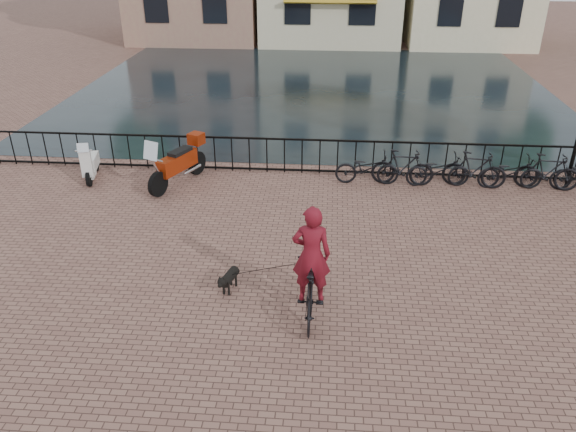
# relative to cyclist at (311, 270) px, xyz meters

# --- Properties ---
(ground) EXTENTS (100.00, 100.00, 0.00)m
(ground) POSITION_rel_cyclist_xyz_m (-0.53, -1.44, -0.98)
(ground) COLOR brown
(ground) RESTS_ON ground
(canal_water) EXTENTS (20.00, 20.00, 0.00)m
(canal_water) POSITION_rel_cyclist_xyz_m (-0.53, 15.86, -0.98)
(canal_water) COLOR black
(canal_water) RESTS_ON ground
(railing) EXTENTS (20.00, 0.05, 1.02)m
(railing) POSITION_rel_cyclist_xyz_m (-0.53, 6.56, -0.47)
(railing) COLOR black
(railing) RESTS_ON ground
(cyclist) EXTENTS (0.81, 1.89, 2.58)m
(cyclist) POSITION_rel_cyclist_xyz_m (0.00, 0.00, 0.00)
(cyclist) COLOR black
(cyclist) RESTS_ON ground
(dog) EXTENTS (0.42, 0.76, 0.49)m
(dog) POSITION_rel_cyclist_xyz_m (-1.59, 0.66, -0.73)
(dog) COLOR black
(dog) RESTS_ON ground
(motorcycle) EXTENTS (1.37, 2.21, 1.56)m
(motorcycle) POSITION_rel_cyclist_xyz_m (-3.83, 5.49, -0.20)
(motorcycle) COLOR maroon
(motorcycle) RESTS_ON ground
(scooter) EXTENTS (0.67, 1.42, 1.27)m
(scooter) POSITION_rel_cyclist_xyz_m (-6.34, 5.73, -0.34)
(scooter) COLOR silver
(scooter) RESTS_ON ground
(parked_bike_0) EXTENTS (1.72, 0.61, 0.90)m
(parked_bike_0) POSITION_rel_cyclist_xyz_m (1.27, 5.96, -0.53)
(parked_bike_0) COLOR black
(parked_bike_0) RESTS_ON ground
(parked_bike_1) EXTENTS (1.70, 0.60, 1.00)m
(parked_bike_1) POSITION_rel_cyclist_xyz_m (2.22, 5.96, -0.48)
(parked_bike_1) COLOR black
(parked_bike_1) RESTS_ON ground
(parked_bike_2) EXTENTS (1.76, 0.75, 0.90)m
(parked_bike_2) POSITION_rel_cyclist_xyz_m (3.17, 5.96, -0.53)
(parked_bike_2) COLOR black
(parked_bike_2) RESTS_ON ground
(parked_bike_3) EXTENTS (1.72, 0.72, 1.00)m
(parked_bike_3) POSITION_rel_cyclist_xyz_m (4.12, 5.96, -0.48)
(parked_bike_3) COLOR black
(parked_bike_3) RESTS_ON ground
(parked_bike_4) EXTENTS (1.74, 0.69, 0.90)m
(parked_bike_4) POSITION_rel_cyclist_xyz_m (5.07, 5.96, -0.53)
(parked_bike_4) COLOR black
(parked_bike_4) RESTS_ON ground
(parked_bike_5) EXTENTS (1.71, 0.69, 1.00)m
(parked_bike_5) POSITION_rel_cyclist_xyz_m (6.02, 5.96, -0.48)
(parked_bike_5) COLOR black
(parked_bike_5) RESTS_ON ground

